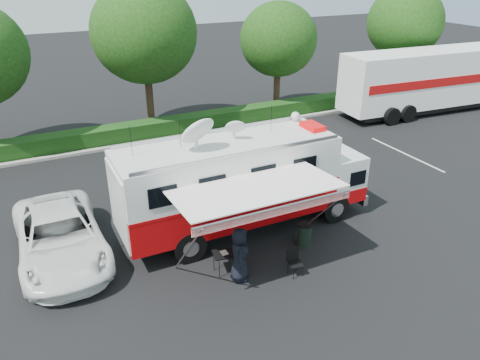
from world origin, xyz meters
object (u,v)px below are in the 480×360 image
at_px(folding_table, 226,254).
at_px(trash_bin, 304,234).
at_px(semi_trailer, 433,79).
at_px(command_truck, 244,182).
at_px(white_suv, 64,257).

distance_m(folding_table, trash_bin, 3.39).
relative_size(folding_table, trash_bin, 1.14).
xyz_separation_m(folding_table, trash_bin, (3.37, 0.24, -0.27)).
xyz_separation_m(folding_table, semi_trailer, (20.77, 10.75, 1.53)).
xyz_separation_m(command_truck, white_suv, (-6.81, 1.06, -2.06)).
height_order(trash_bin, semi_trailer, semi_trailer).
relative_size(command_truck, semi_trailer, 0.72).
distance_m(white_suv, semi_trailer, 26.86).
bearing_deg(command_truck, semi_trailer, 23.98).
height_order(white_suv, trash_bin, white_suv).
bearing_deg(semi_trailer, command_truck, -156.02).
xyz_separation_m(trash_bin, semi_trailer, (17.40, 10.51, 1.80)).
distance_m(trash_bin, semi_trailer, 20.41).
xyz_separation_m(white_suv, semi_trailer, (25.74, 7.35, 2.24)).
bearing_deg(white_suv, semi_trailer, 15.96).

